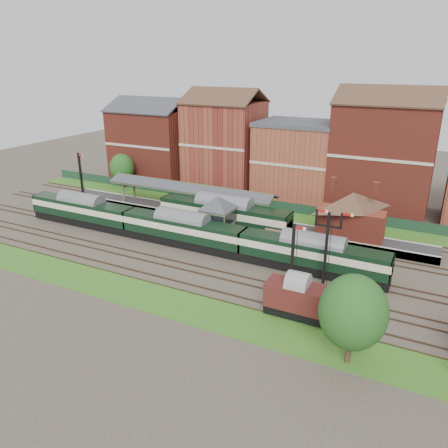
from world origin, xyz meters
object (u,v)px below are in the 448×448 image
at_px(platform_railcar, 224,214).
at_px(goods_van_a, 297,298).
at_px(signal_box, 218,217).
at_px(dmu_train, 183,229).
at_px(semaphore_bracket, 327,245).

xyz_separation_m(platform_railcar, goods_van_a, (14.99, -15.50, -0.53)).
distance_m(signal_box, dmu_train, 4.64).
relative_size(signal_box, goods_van_a, 1.09).
bearing_deg(semaphore_bracket, platform_railcar, 150.30).
bearing_deg(goods_van_a, platform_railcar, 134.04).
bearing_deg(platform_railcar, dmu_train, -110.47).
bearing_deg(goods_van_a, semaphore_bracket, 83.08).
distance_m(semaphore_bracket, platform_railcar, 18.30).
height_order(signal_box, platform_railcar, signal_box).
relative_size(semaphore_bracket, platform_railcar, 0.45).
xyz_separation_m(semaphore_bracket, platform_railcar, (-15.78, 9.00, -2.19)).
relative_size(signal_box, semaphore_bracket, 0.73).
bearing_deg(semaphore_bracket, dmu_train, 172.18).
height_order(signal_box, dmu_train, signal_box).
bearing_deg(platform_railcar, signal_box, -77.16).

